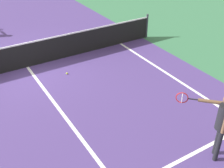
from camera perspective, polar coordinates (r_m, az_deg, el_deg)
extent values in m
plane|color=#38724C|center=(11.10, -16.46, 3.25)|extent=(60.00, 60.00, 0.00)
cube|color=#4C387A|center=(11.10, -16.46, 3.25)|extent=(10.62, 24.40, 0.00)
cube|color=white|center=(8.48, -10.07, -5.46)|extent=(0.10, 6.40, 0.01)
cylinder|color=#33383D|center=(13.14, 6.94, 11.39)|extent=(0.09, 0.09, 1.07)
cube|color=black|center=(10.90, -16.82, 5.35)|extent=(11.00, 0.02, 0.91)
cube|color=white|center=(10.71, -17.21, 7.64)|extent=(11.00, 0.03, 0.05)
cylinder|color=black|center=(7.09, 20.34, -11.49)|extent=(0.11, 0.11, 0.87)
cylinder|color=black|center=(7.26, 20.22, -10.32)|extent=(0.11, 0.11, 0.87)
cylinder|color=black|center=(6.72, 21.44, -6.23)|extent=(0.32, 0.32, 0.61)
cylinder|color=brown|center=(6.67, 19.25, -3.34)|extent=(0.47, 0.47, 0.08)
cylinder|color=black|center=(6.62, 15.80, -2.93)|extent=(0.18, 0.18, 0.03)
torus|color=red|center=(6.61, 13.74, -2.67)|extent=(0.21, 0.22, 0.28)
cylinder|color=silver|center=(6.61, 13.74, -2.67)|extent=(0.18, 0.18, 0.25)
sphere|color=#CCE033|center=(10.29, -8.95, 2.10)|extent=(0.07, 0.07, 0.07)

